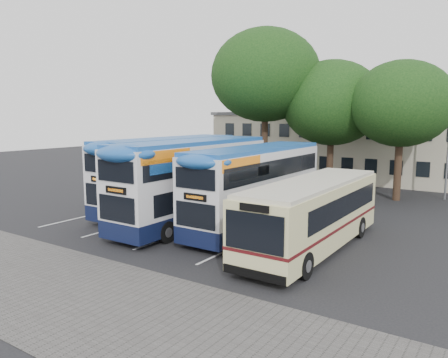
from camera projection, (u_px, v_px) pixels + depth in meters
ground at (209, 263)px, 17.52m from camera, size 120.00×120.00×0.00m
paving_strip at (72, 293)px, 14.51m from camera, size 40.00×6.00×0.01m
bay_lines at (207, 224)px, 23.70m from camera, size 14.12×11.00×0.01m
depot_building at (384, 146)px, 39.24m from camera, size 32.40×8.40×6.20m
tree_left at (265, 75)px, 34.07m from camera, size 8.55×8.55×12.62m
tree_mid at (332, 103)px, 33.10m from camera, size 7.58×7.58×10.02m
tree_right at (402, 104)px, 29.52m from camera, size 6.88×6.88×9.58m
bus_dd_left at (170, 171)px, 26.81m from camera, size 2.63×10.83×4.51m
bus_dd_mid at (194, 178)px, 23.50m from camera, size 2.65×10.94×4.56m
bus_dd_right at (256, 184)px, 22.48m from camera, size 2.49×10.28×4.28m
bus_single at (314, 211)px, 19.07m from camera, size 2.62×10.30×3.07m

